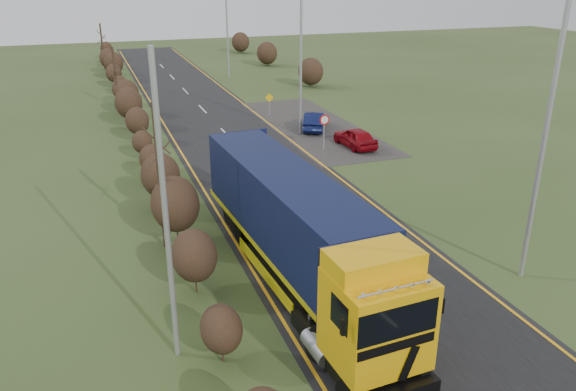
% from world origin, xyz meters
% --- Properties ---
extents(ground, '(160.00, 160.00, 0.00)m').
position_xyz_m(ground, '(0.00, 0.00, 0.00)').
color(ground, '#32441D').
rests_on(ground, ground).
extents(road, '(8.00, 120.00, 0.02)m').
position_xyz_m(road, '(0.00, 10.00, 0.01)').
color(road, black).
rests_on(road, ground).
extents(layby, '(6.00, 18.00, 0.02)m').
position_xyz_m(layby, '(6.50, 20.00, 0.01)').
color(layby, '#2B2926').
rests_on(layby, ground).
extents(lane_markings, '(7.52, 116.00, 0.01)m').
position_xyz_m(lane_markings, '(0.00, 9.69, 0.03)').
color(lane_markings, '#F2A516').
rests_on(lane_markings, road).
extents(hedgerow, '(2.24, 102.04, 6.05)m').
position_xyz_m(hedgerow, '(-6.00, 7.89, 1.62)').
color(hedgerow, black).
rests_on(hedgerow, ground).
extents(lorry, '(3.12, 14.56, 4.02)m').
position_xyz_m(lorry, '(-2.44, -0.57, 2.28)').
color(lorry, black).
rests_on(lorry, ground).
extents(car_red_hatchback, '(1.77, 3.84, 1.27)m').
position_xyz_m(car_red_hatchback, '(7.11, 14.12, 0.64)').
color(car_red_hatchback, maroon).
rests_on(car_red_hatchback, ground).
extents(car_blue_sedan, '(2.92, 4.12, 1.29)m').
position_xyz_m(car_blue_sedan, '(6.25, 19.00, 0.64)').
color(car_blue_sedan, '#0A1139').
rests_on(car_blue_sedan, ground).
extents(streetlight_near, '(2.18, 0.21, 10.30)m').
position_xyz_m(streetlight_near, '(5.51, -2.91, 5.72)').
color(streetlight_near, '#989A9D').
rests_on(streetlight_near, ground).
extents(streetlight_mid, '(1.99, 0.19, 9.36)m').
position_xyz_m(streetlight_mid, '(4.82, 18.35, 5.16)').
color(streetlight_mid, '#989A9D').
rests_on(streetlight_mid, ground).
extents(streetlight_far, '(2.14, 0.20, 10.11)m').
position_xyz_m(streetlight_far, '(5.44, 41.22, 5.61)').
color(streetlight_far, '#989A9D').
rests_on(streetlight_far, ground).
extents(left_pole, '(0.16, 0.16, 8.95)m').
position_xyz_m(left_pole, '(-7.20, -3.21, 4.47)').
color(left_pole, '#989A9D').
rests_on(left_pole, ground).
extents(speed_sign, '(0.64, 0.10, 2.33)m').
position_xyz_m(speed_sign, '(4.90, 14.08, 1.63)').
color(speed_sign, '#989A9D').
rests_on(speed_sign, ground).
extents(warning_board, '(0.68, 0.11, 1.78)m').
position_xyz_m(warning_board, '(4.51, 24.05, 1.07)').
color(warning_board, '#989A9D').
rests_on(warning_board, ground).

